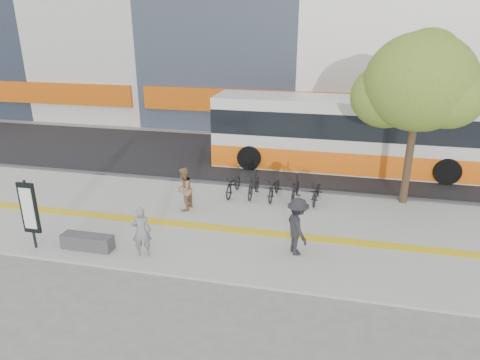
% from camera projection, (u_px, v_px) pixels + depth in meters
% --- Properties ---
extents(ground, '(120.00, 120.00, 0.00)m').
position_uv_depth(ground, '(183.00, 241.00, 13.79)').
color(ground, slate).
rests_on(ground, ground).
extents(sidewalk, '(40.00, 7.00, 0.08)m').
position_uv_depth(sidewalk, '(197.00, 220.00, 15.14)').
color(sidewalk, gray).
rests_on(sidewalk, ground).
extents(tactile_strip, '(40.00, 0.45, 0.01)m').
position_uv_depth(tactile_strip, '(193.00, 225.00, 14.67)').
color(tactile_strip, yellow).
rests_on(tactile_strip, sidewalk).
extents(street, '(40.00, 8.00, 0.06)m').
position_uv_depth(street, '(243.00, 158.00, 22.00)').
color(street, black).
rests_on(street, ground).
extents(curb, '(40.00, 0.25, 0.14)m').
position_uv_depth(curb, '(223.00, 184.00, 18.33)').
color(curb, '#3B3C3E').
rests_on(curb, ground).
extents(bench, '(1.60, 0.45, 0.45)m').
position_uv_depth(bench, '(88.00, 242.00, 13.13)').
color(bench, '#3B3C3E').
rests_on(bench, sidewalk).
extents(signboard, '(0.55, 0.10, 2.20)m').
position_uv_depth(signboard, '(29.00, 209.00, 12.81)').
color(signboard, black).
rests_on(signboard, sidewalk).
extents(street_tree, '(4.40, 3.80, 6.31)m').
position_uv_depth(street_tree, '(418.00, 84.00, 15.11)').
color(street_tree, '#322417').
rests_on(street_tree, sidewalk).
extents(bus, '(12.21, 2.90, 3.25)m').
position_uv_depth(bus, '(345.00, 136.00, 19.96)').
color(bus, silver).
rests_on(bus, street).
extents(bicycle_row, '(3.97, 1.75, 1.00)m').
position_uv_depth(bicycle_row, '(274.00, 187.00, 16.76)').
color(bicycle_row, black).
rests_on(bicycle_row, sidewalk).
extents(seated_woman, '(0.66, 0.54, 1.55)m').
position_uv_depth(seated_woman, '(141.00, 231.00, 12.59)').
color(seated_woman, black).
rests_on(seated_woman, sidewalk).
extents(pedestrian_tan, '(0.68, 0.83, 1.60)m').
position_uv_depth(pedestrian_tan, '(184.00, 189.00, 15.61)').
color(pedestrian_tan, '#8D6648').
rests_on(pedestrian_tan, sidewalk).
extents(pedestrian_dark, '(1.09, 1.31, 1.76)m').
position_uv_depth(pedestrian_dark, '(297.00, 227.00, 12.64)').
color(pedestrian_dark, black).
rests_on(pedestrian_dark, sidewalk).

